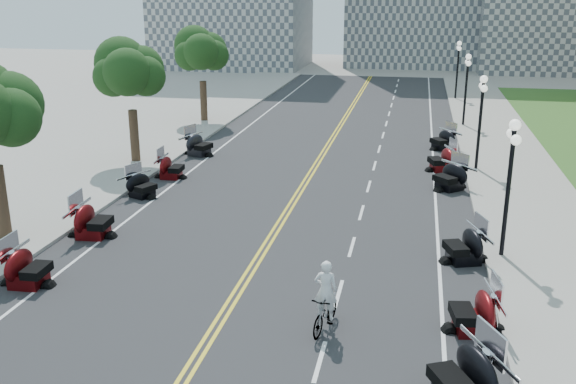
# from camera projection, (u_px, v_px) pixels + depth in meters

# --- Properties ---
(ground) EXTENTS (160.00, 160.00, 0.00)m
(ground) POSITION_uv_depth(u_px,v_px,m) (242.00, 285.00, 21.08)
(ground) COLOR gray
(road) EXTENTS (16.00, 90.00, 0.01)m
(road) POSITION_uv_depth(u_px,v_px,m) (298.00, 195.00, 30.43)
(road) COLOR #333335
(road) RESTS_ON ground
(centerline_yellow_a) EXTENTS (0.12, 90.00, 0.00)m
(centerline_yellow_a) POSITION_uv_depth(u_px,v_px,m) (295.00, 194.00, 30.45)
(centerline_yellow_a) COLOR yellow
(centerline_yellow_a) RESTS_ON road
(centerline_yellow_b) EXTENTS (0.12, 90.00, 0.00)m
(centerline_yellow_b) POSITION_uv_depth(u_px,v_px,m) (300.00, 195.00, 30.40)
(centerline_yellow_b) COLOR yellow
(centerline_yellow_b) RESTS_ON road
(edge_line_north) EXTENTS (0.12, 90.00, 0.00)m
(edge_line_north) POSITION_uv_depth(u_px,v_px,m) (436.00, 203.00, 29.22)
(edge_line_north) COLOR white
(edge_line_north) RESTS_ON road
(edge_line_south) EXTENTS (0.12, 90.00, 0.00)m
(edge_line_south) POSITION_uv_depth(u_px,v_px,m) (171.00, 187.00, 31.63)
(edge_line_south) COLOR white
(edge_line_south) RESTS_ON road
(lane_dash_5) EXTENTS (0.12, 2.00, 0.00)m
(lane_dash_5) POSITION_uv_depth(u_px,v_px,m) (320.00, 361.00, 16.73)
(lane_dash_5) COLOR white
(lane_dash_5) RESTS_ON road
(lane_dash_6) EXTENTS (0.12, 2.00, 0.00)m
(lane_dash_6) POSITION_uv_depth(u_px,v_px,m) (339.00, 293.00, 20.47)
(lane_dash_6) COLOR white
(lane_dash_6) RESTS_ON road
(lane_dash_7) EXTENTS (0.12, 2.00, 0.00)m
(lane_dash_7) POSITION_uv_depth(u_px,v_px,m) (352.00, 247.00, 24.21)
(lane_dash_7) COLOR white
(lane_dash_7) RESTS_ON road
(lane_dash_8) EXTENTS (0.12, 2.00, 0.00)m
(lane_dash_8) POSITION_uv_depth(u_px,v_px,m) (361.00, 212.00, 27.95)
(lane_dash_8) COLOR white
(lane_dash_8) RESTS_ON road
(lane_dash_9) EXTENTS (0.12, 2.00, 0.00)m
(lane_dash_9) POSITION_uv_depth(u_px,v_px,m) (369.00, 186.00, 31.69)
(lane_dash_9) COLOR white
(lane_dash_9) RESTS_ON road
(lane_dash_10) EXTENTS (0.12, 2.00, 0.00)m
(lane_dash_10) POSITION_uv_depth(u_px,v_px,m) (375.00, 166.00, 35.43)
(lane_dash_10) COLOR white
(lane_dash_10) RESTS_ON road
(lane_dash_11) EXTENTS (0.12, 2.00, 0.00)m
(lane_dash_11) POSITION_uv_depth(u_px,v_px,m) (379.00, 149.00, 39.17)
(lane_dash_11) COLOR white
(lane_dash_11) RESTS_ON road
(lane_dash_12) EXTENTS (0.12, 2.00, 0.00)m
(lane_dash_12) POSITION_uv_depth(u_px,v_px,m) (383.00, 135.00, 42.91)
(lane_dash_12) COLOR white
(lane_dash_12) RESTS_ON road
(lane_dash_13) EXTENTS (0.12, 2.00, 0.00)m
(lane_dash_13) POSITION_uv_depth(u_px,v_px,m) (386.00, 124.00, 46.65)
(lane_dash_13) COLOR white
(lane_dash_13) RESTS_ON road
(lane_dash_14) EXTENTS (0.12, 2.00, 0.00)m
(lane_dash_14) POSITION_uv_depth(u_px,v_px,m) (389.00, 114.00, 50.39)
(lane_dash_14) COLOR white
(lane_dash_14) RESTS_ON road
(lane_dash_15) EXTENTS (0.12, 2.00, 0.00)m
(lane_dash_15) POSITION_uv_depth(u_px,v_px,m) (391.00, 105.00, 54.13)
(lane_dash_15) COLOR white
(lane_dash_15) RESTS_ON road
(lane_dash_16) EXTENTS (0.12, 2.00, 0.00)m
(lane_dash_16) POSITION_uv_depth(u_px,v_px,m) (394.00, 98.00, 57.87)
(lane_dash_16) COLOR white
(lane_dash_16) RESTS_ON road
(lane_dash_17) EXTENTS (0.12, 2.00, 0.00)m
(lane_dash_17) POSITION_uv_depth(u_px,v_px,m) (395.00, 91.00, 61.61)
(lane_dash_17) COLOR white
(lane_dash_17) RESTS_ON road
(lane_dash_18) EXTENTS (0.12, 2.00, 0.00)m
(lane_dash_18) POSITION_uv_depth(u_px,v_px,m) (397.00, 86.00, 65.35)
(lane_dash_18) COLOR white
(lane_dash_18) RESTS_ON road
(lane_dash_19) EXTENTS (0.12, 2.00, 0.00)m
(lane_dash_19) POSITION_uv_depth(u_px,v_px,m) (398.00, 80.00, 69.09)
(lane_dash_19) COLOR white
(lane_dash_19) RESTS_ON road
(sidewalk_north) EXTENTS (5.00, 90.00, 0.15)m
(sidewalk_north) POSITION_uv_depth(u_px,v_px,m) (530.00, 207.00, 28.42)
(sidewalk_north) COLOR #9E9991
(sidewalk_north) RESTS_ON ground
(sidewalk_south) EXTENTS (5.00, 90.00, 0.15)m
(sidewalk_south) POSITION_uv_depth(u_px,v_px,m) (94.00, 181.00, 32.39)
(sidewalk_south) COLOR #9E9991
(sidewalk_south) RESTS_ON ground
(street_lamp_2) EXTENTS (0.50, 1.20, 4.90)m
(street_lamp_2) POSITION_uv_depth(u_px,v_px,m) (508.00, 190.00, 22.41)
(street_lamp_2) COLOR black
(street_lamp_2) RESTS_ON sidewalk_north
(street_lamp_3) EXTENTS (0.50, 1.20, 4.90)m
(street_lamp_3) POSITION_uv_depth(u_px,v_px,m) (480.00, 123.00, 33.63)
(street_lamp_3) COLOR black
(street_lamp_3) RESTS_ON sidewalk_north
(street_lamp_4) EXTENTS (0.50, 1.20, 4.90)m
(street_lamp_4) POSITION_uv_depth(u_px,v_px,m) (466.00, 90.00, 44.85)
(street_lamp_4) COLOR black
(street_lamp_4) RESTS_ON sidewalk_north
(street_lamp_5) EXTENTS (0.50, 1.20, 4.90)m
(street_lamp_5) POSITION_uv_depth(u_px,v_px,m) (457.00, 70.00, 56.07)
(street_lamp_5) COLOR black
(street_lamp_5) RESTS_ON sidewalk_north
(tree_3) EXTENTS (4.80, 4.80, 9.20)m
(tree_3) POSITION_uv_depth(u_px,v_px,m) (130.00, 78.00, 34.63)
(tree_3) COLOR #235619
(tree_3) RESTS_ON sidewalk_south
(tree_4) EXTENTS (4.80, 4.80, 9.20)m
(tree_4) POSITION_uv_depth(u_px,v_px,m) (202.00, 57.00, 45.85)
(tree_4) COLOR #235619
(tree_4) RESTS_ON sidewalk_south
(motorcycle_n_4) EXTENTS (2.88, 2.88, 1.50)m
(motorcycle_n_4) POSITION_uv_depth(u_px,v_px,m) (464.00, 373.00, 14.91)
(motorcycle_n_4) COLOR black
(motorcycle_n_4) RESTS_ON road
(motorcycle_n_5) EXTENTS (2.25, 2.25, 1.37)m
(motorcycle_n_5) POSITION_uv_depth(u_px,v_px,m) (474.00, 310.00, 18.01)
(motorcycle_n_5) COLOR #590A0C
(motorcycle_n_5) RESTS_ON road
(motorcycle_n_6) EXTENTS (2.51, 2.51, 1.38)m
(motorcycle_n_6) POSITION_uv_depth(u_px,v_px,m) (464.00, 244.00, 22.68)
(motorcycle_n_6) COLOR black
(motorcycle_n_6) RESTS_ON road
(motorcycle_n_8) EXTENTS (2.89, 2.89, 1.43)m
(motorcycle_n_8) POSITION_uv_depth(u_px,v_px,m) (450.00, 175.00, 31.00)
(motorcycle_n_8) COLOR black
(motorcycle_n_8) RESTS_ON road
(motorcycle_n_9) EXTENTS (2.54, 2.54, 1.40)m
(motorcycle_n_9) POSITION_uv_depth(u_px,v_px,m) (442.00, 158.00, 34.23)
(motorcycle_n_9) COLOR #590A0C
(motorcycle_n_9) RESTS_ON road
(motorcycle_n_10) EXTENTS (2.67, 2.67, 1.35)m
(motorcycle_n_10) POSITION_uv_depth(u_px,v_px,m) (443.00, 139.00, 38.89)
(motorcycle_n_10) COLOR black
(motorcycle_n_10) RESTS_ON road
(motorcycle_s_5) EXTENTS (2.07, 2.07, 1.39)m
(motorcycle_s_5) POSITION_uv_depth(u_px,v_px,m) (27.00, 266.00, 20.86)
(motorcycle_s_5) COLOR #590A0C
(motorcycle_s_5) RESTS_ON road
(motorcycle_s_6) EXTENTS (2.23, 2.23, 1.47)m
(motorcycle_s_6) POSITION_uv_depth(u_px,v_px,m) (92.00, 219.00, 25.01)
(motorcycle_s_6) COLOR #590A0C
(motorcycle_s_6) RESTS_ON road
(motorcycle_s_7) EXTENTS (2.34, 2.34, 1.24)m
(motorcycle_s_7) POSITION_uv_depth(u_px,v_px,m) (142.00, 184.00, 29.91)
(motorcycle_s_7) COLOR black
(motorcycle_s_7) RESTS_ON road
(motorcycle_s_8) EXTENTS (1.90, 1.90, 1.29)m
(motorcycle_s_8) POSITION_uv_depth(u_px,v_px,m) (171.00, 166.00, 32.92)
(motorcycle_s_8) COLOR #590A0C
(motorcycle_s_8) RESTS_ON road
(motorcycle_s_9) EXTENTS (2.49, 2.49, 1.42)m
(motorcycle_s_9) POSITION_uv_depth(u_px,v_px,m) (199.00, 144.00, 37.48)
(motorcycle_s_9) COLOR black
(motorcycle_s_9) RESTS_ON road
(bicycle) EXTENTS (0.91, 1.95, 1.13)m
(bicycle) POSITION_uv_depth(u_px,v_px,m) (325.00, 312.00, 18.14)
(bicycle) COLOR #A51414
(bicycle) RESTS_ON road
(cyclist_rider) EXTENTS (0.65, 0.43, 1.79)m
(cyclist_rider) POSITION_uv_depth(u_px,v_px,m) (326.00, 265.00, 17.70)
(cyclist_rider) COLOR silver
(cyclist_rider) RESTS_ON bicycle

